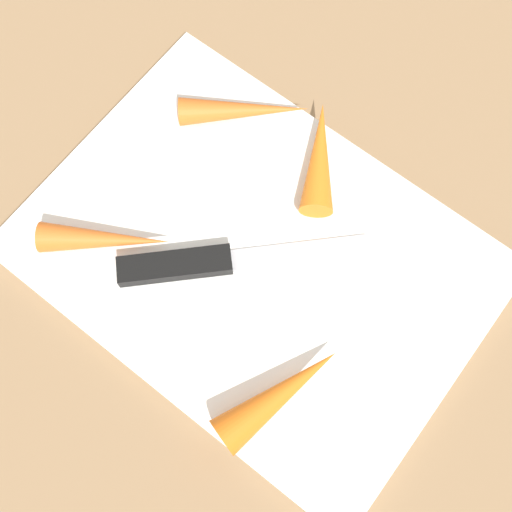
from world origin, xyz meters
name	(u,v)px	position (x,y,z in m)	size (l,w,h in m)	color
ground_plane	(256,261)	(0.00, 0.00, 0.00)	(1.40, 1.40, 0.00)	#8C6D4C
cutting_board	(256,258)	(0.00, 0.00, 0.01)	(0.36, 0.26, 0.01)	white
knife	(192,264)	(-0.04, -0.04, 0.02)	(0.16, 0.16, 0.01)	#B7B7BC
carrot_shortest	(319,156)	(-0.01, 0.10, 0.03)	(0.03, 0.03, 0.10)	orange
carrot_long	(280,395)	(0.08, -0.08, 0.03)	(0.03, 0.03, 0.10)	orange
carrot_longest	(244,110)	(-0.08, 0.09, 0.02)	(0.02, 0.02, 0.11)	orange
carrot_short	(105,239)	(-0.10, -0.07, 0.02)	(0.02, 0.02, 0.10)	orange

